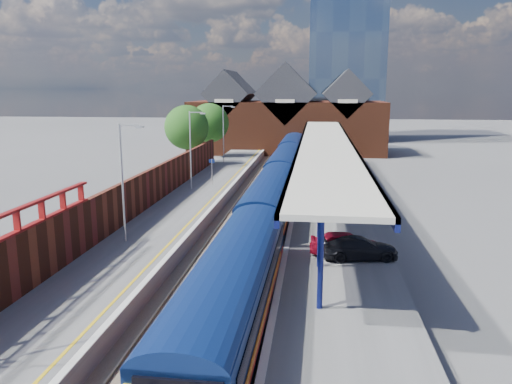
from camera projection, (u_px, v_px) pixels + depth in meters
ground at (271, 185)px, 52.61m from camera, size 240.00×240.00×0.00m
ballast_bed at (260, 206)px, 42.88m from camera, size 6.00×76.00×0.06m
rails at (260, 205)px, 42.87m from camera, size 4.51×76.00×0.14m
left_platform at (197, 199)px, 43.44m from camera, size 5.00×76.00×1.00m
right_platform at (330, 203)px, 42.08m from camera, size 6.00×76.00×1.00m
coping_left at (224, 194)px, 43.05m from camera, size 0.30×76.00×0.05m
coping_right at (297, 196)px, 42.31m from camera, size 0.30×76.00×0.05m
yellow_line at (217, 194)px, 43.13m from camera, size 0.14×76.00×0.01m
train at (279, 179)px, 44.20m from camera, size 2.96×65.93×3.45m
canopy at (325, 144)px, 43.07m from camera, size 4.50×52.00×4.48m
lamp_post_b at (124, 175)px, 29.02m from camera, size 1.48×0.18×7.00m
lamp_post_c at (192, 145)px, 44.57m from camera, size 1.48×0.18×7.00m
lamp_post_d at (224, 131)px, 60.13m from camera, size 1.48×0.18×7.00m
platform_sign at (212, 167)px, 46.82m from camera, size 0.55×0.08×2.50m
brick_wall at (142, 191)px, 37.07m from camera, size 0.35×50.00×3.86m
station_building at (287, 118)px, 78.72m from camera, size 30.00×12.12×13.78m
glass_tower at (347, 34)px, 95.93m from camera, size 14.20×14.20×40.30m
tree_near at (188, 129)px, 58.49m from camera, size 5.20×5.20×8.10m
tree_far at (210, 124)px, 66.15m from camera, size 5.20×5.20×8.10m
parked_car_red at (345, 243)px, 27.23m from camera, size 3.91×1.70×1.31m
parked_car_silver at (350, 198)px, 38.16m from camera, size 4.61×2.60×1.44m
parked_car_dark at (359, 248)px, 26.66m from camera, size 4.37×2.35×1.20m
parked_car_blue at (342, 191)px, 41.45m from camera, size 4.76×3.43×1.20m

